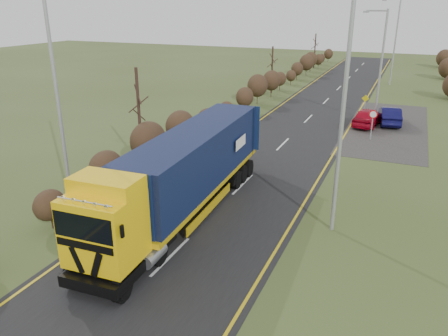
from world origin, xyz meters
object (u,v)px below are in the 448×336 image
streetlight_near (340,104)px  car_blue_sedan (390,116)px  car_red_hatchback (367,117)px  speed_sign (373,119)px  lorry (185,171)px

streetlight_near → car_blue_sedan: bearing=86.5°
car_red_hatchback → speed_sign: speed_sign is taller
car_blue_sedan → streetlight_near: streetlight_near is taller
speed_sign → car_blue_sedan: bearing=79.9°
car_blue_sedan → streetlight_near: (-1.24, -20.11, 4.92)m
lorry → speed_sign: 17.54m
car_blue_sedan → speed_sign: bearing=71.2°
lorry → streetlight_near: 7.39m
lorry → streetlight_near: bearing=9.1°
car_blue_sedan → speed_sign: speed_sign is taller
streetlight_near → lorry: bearing=-168.4°
speed_sign → streetlight_near: bearing=-91.2°
car_blue_sedan → streetlight_near: size_ratio=0.43×
car_red_hatchback → speed_sign: 4.10m
car_blue_sedan → lorry: bearing=61.7°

